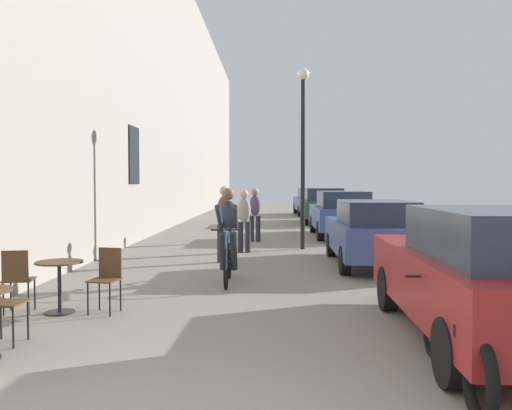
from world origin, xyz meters
The scene contains 16 objects.
building_facade_left centered at (-3.45, 14.00, 5.80)m, with size 0.54×68.00×11.60m.
cafe_chair_near_toward_street centered at (-2.13, 2.82, 0.52)m, with size 0.39×0.39×0.89m.
cafe_table_mid centered at (-2.03, 4.22, 0.52)m, with size 0.64×0.64×0.72m.
cafe_chair_mid_toward_street centered at (-2.58, 4.15, 0.52)m, with size 0.44×0.44×0.89m.
cafe_chair_mid_toward_wall centered at (-1.39, 4.30, 0.52)m, with size 0.44×0.44×0.89m.
cyclist_on_bicycle centered at (0.11, 6.64, 0.81)m, with size 0.52×1.76×1.74m.
pedestrian_near centered at (-0.16, 8.99, 0.98)m, with size 0.37×0.29×1.74m.
pedestrian_mid centered at (0.20, 10.69, 0.92)m, with size 0.37×0.28×1.63m.
pedestrian_far centered at (0.39, 13.28, 0.92)m, with size 0.34×0.24×1.64m.
street_lamp centered at (1.76, 11.45, 3.11)m, with size 0.32×0.32×4.90m.
parked_car_nearest centered at (3.33, 2.95, 0.79)m, with size 1.90×4.34×1.53m.
parked_car_second centered at (3.11, 8.60, 0.74)m, with size 1.74×4.03×1.43m.
parked_car_third centered at (3.24, 14.83, 0.80)m, with size 1.83×4.32×1.54m.
parked_car_fourth centered at (3.21, 21.00, 0.82)m, with size 1.93×4.47×1.58m.
parked_car_fifth centered at (3.18, 26.93, 0.79)m, with size 1.94×4.33×1.52m.
parked_motorcycle centered at (2.55, 1.79, 0.40)m, with size 0.62×2.15×0.92m.
Camera 1 is at (0.91, -2.95, 1.80)m, focal length 37.07 mm.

